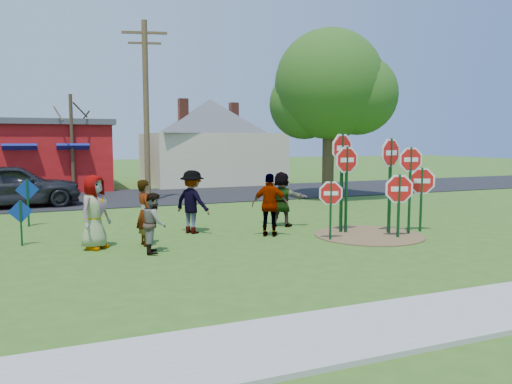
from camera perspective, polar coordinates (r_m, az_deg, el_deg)
ground at (r=14.02m, az=-5.01°, el=-5.59°), size 120.00×120.00×0.00m
sidewalk at (r=7.70m, az=11.80°, el=-15.22°), size 22.00×1.80×0.08m
road at (r=25.11m, az=-12.87°, el=-0.53°), size 120.00×7.50×0.04m
dirt_patch at (r=15.10m, az=12.76°, el=-4.81°), size 3.20×3.20×0.03m
red_building at (r=31.15m, az=-25.02°, el=3.88°), size 9.40×7.69×3.90m
cream_house at (r=32.55m, az=-5.27°, el=6.18°), size 9.40×9.40×6.50m
stop_sign_a at (r=14.00m, az=8.54°, el=-0.65°), size 0.89×0.29×1.79m
stop_sign_b at (r=15.12m, az=9.79°, el=3.92°), size 1.13×0.36×3.15m
stop_sign_c at (r=15.44m, az=17.24°, el=2.43°), size 0.99×0.22×2.73m
stop_sign_d at (r=15.29m, az=15.12°, el=3.40°), size 1.13×0.36×3.01m
stop_sign_e at (r=14.74m, az=16.03°, el=-0.11°), size 1.09×0.34×1.98m
stop_sign_f at (r=16.02m, az=18.40°, el=0.81°), size 1.02×0.49×2.12m
stop_sign_g at (r=15.12m, az=10.32°, el=2.55°), size 1.08×0.08×2.75m
blue_diamond_c at (r=14.59m, az=-25.29°, el=-2.65°), size 0.62×0.07×1.23m
blue_diamond_d at (r=17.73m, az=-24.65°, el=-0.50°), size 0.71×0.12×1.56m
person_a at (r=13.46m, az=-17.97°, el=-2.20°), size 1.09×1.10×1.92m
person_b at (r=13.57m, az=-12.60°, el=-2.32°), size 0.51×0.69×1.76m
person_c at (r=12.65m, az=-11.56°, el=-3.47°), size 0.70×0.83×1.51m
person_d at (r=15.09m, az=-7.29°, el=-1.13°), size 1.26×1.41×1.90m
person_e at (r=14.49m, az=1.63°, el=-1.50°), size 1.16×0.92×1.84m
person_f at (r=16.19m, az=2.95°, el=-0.81°), size 1.62×1.46×1.79m
suv at (r=22.83m, az=-26.05°, el=0.69°), size 5.44×2.56×1.80m
utility_pole at (r=22.90m, az=-12.44°, el=9.35°), size 1.91×0.62×7.99m
leafy_tree at (r=23.86m, az=8.63°, el=11.41°), size 5.56×5.07×7.90m
bare_tree_east at (r=27.49m, az=-20.33°, el=6.69°), size 1.80×1.80×5.13m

